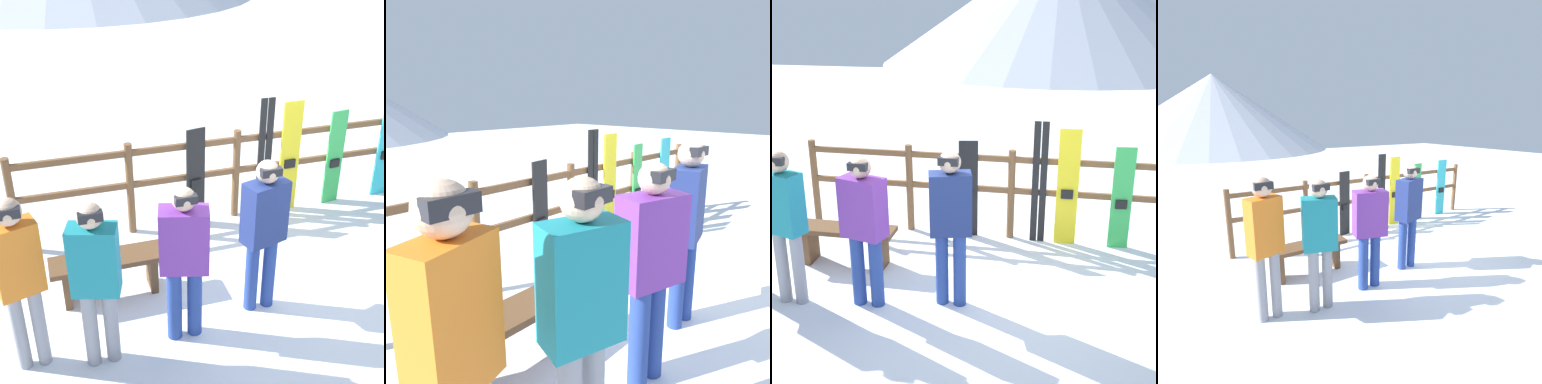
# 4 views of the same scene
# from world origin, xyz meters

# --- Properties ---
(ground_plane) EXTENTS (40.00, 40.00, 0.00)m
(ground_plane) POSITION_xyz_m (0.00, 0.00, 0.00)
(ground_plane) COLOR white
(fence) EXTENTS (5.83, 0.10, 1.25)m
(fence) POSITION_xyz_m (-0.00, 1.66, 0.75)
(fence) COLOR brown
(fence) RESTS_ON ground
(bench) EXTENTS (1.25, 0.36, 0.50)m
(bench) POSITION_xyz_m (-1.92, 0.48, 0.36)
(bench) COLOR brown
(bench) RESTS_ON ground
(person_navy) EXTENTS (0.48, 0.34, 1.72)m
(person_navy) POSITION_xyz_m (-0.44, -0.18, 1.01)
(person_navy) COLOR navy
(person_navy) RESTS_ON ground
(person_teal) EXTENTS (0.47, 0.34, 1.71)m
(person_teal) POSITION_xyz_m (-2.14, -0.47, 1.00)
(person_teal) COLOR gray
(person_teal) RESTS_ON ground
(person_orange) EXTENTS (0.44, 0.32, 1.78)m
(person_orange) POSITION_xyz_m (-2.77, -0.32, 1.06)
(person_orange) COLOR gray
(person_orange) RESTS_ON ground
(person_purple) EXTENTS (0.51, 0.37, 1.67)m
(person_purple) POSITION_xyz_m (-1.32, -0.36, 0.96)
(person_purple) COLOR navy
(person_purple) RESTS_ON ground
(snowboard_black_stripe) EXTENTS (0.26, 0.09, 1.37)m
(snowboard_black_stripe) POSITION_xyz_m (-0.58, 1.61, 0.68)
(snowboard_black_stripe) COLOR black
(snowboard_black_stripe) RESTS_ON ground
(ski_pair_black) EXTENTS (0.19, 0.02, 1.67)m
(ski_pair_black) POSITION_xyz_m (0.38, 1.61, 0.84)
(ski_pair_black) COLOR black
(ski_pair_black) RESTS_ON ground
(snowboard_yellow) EXTENTS (0.28, 0.06, 1.59)m
(snowboard_yellow) POSITION_xyz_m (0.75, 1.61, 0.79)
(snowboard_yellow) COLOR yellow
(snowboard_yellow) RESTS_ON ground
(snowboard_green) EXTENTS (0.27, 0.08, 1.39)m
(snowboard_green) POSITION_xyz_m (1.45, 1.61, 0.69)
(snowboard_green) COLOR green
(snowboard_green) RESTS_ON ground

